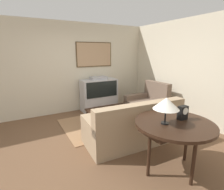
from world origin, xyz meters
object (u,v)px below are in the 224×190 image
Objects in this scene: couch at (133,128)px; mantel_clock at (183,113)px; console_table at (174,126)px; armchair at (148,105)px; coffee_table at (108,110)px; tv at (99,94)px; table_lamp at (166,104)px.

mantel_clock is (0.20, -0.99, 0.60)m from couch.
console_table is at bearing -171.40° from mantel_clock.
armchair is at bearing 58.28° from console_table.
coffee_table is at bearing -88.62° from couch.
table_lamp is (-0.43, -3.22, 0.61)m from tv.
coffee_table is 2.23m from mantel_clock.
armchair reaches higher than coffee_table.
table_lamp reaches higher than tv.
couch is at bearing 101.70° from mantel_clock.
armchair is 4.56× the size of mantel_clock.
mantel_clock is (0.17, -2.15, 0.56)m from coffee_table.
coffee_table is 0.96× the size of console_table.
table_lamp is 0.42m from mantel_clock.
tv reaches higher than mantel_clock.
tv is 3.25m from mantel_clock.
armchair is at bearing -46.60° from tv.
mantel_clock is (-0.06, -3.22, 0.41)m from tv.
armchair is 2.47× the size of table_lamp.
coffee_table is (0.03, 1.16, 0.04)m from couch.
table_lamp is (-1.49, -2.10, 0.82)m from armchair.
table_lamp reaches higher than couch.
table_lamp is 1.84× the size of mantel_clock.
coffee_table is at bearing -93.00° from armchair.
coffee_table is 5.22× the size of mantel_clock.
tv is 3.27m from console_table.
console_table is at bearing 93.27° from couch.
tv is at bearing 82.43° from table_lamp.
armchair is (1.32, 1.11, -0.02)m from couch.
couch is 9.17× the size of mantel_clock.
tv is 0.57× the size of couch.
console_table is (-0.26, -3.25, 0.23)m from tv.
couch is 1.16m from coffee_table.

